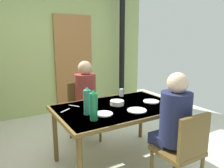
{
  "coord_description": "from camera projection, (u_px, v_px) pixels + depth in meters",
  "views": [
    {
      "loc": [
        -1.14,
        -2.12,
        1.53
      ],
      "look_at": [
        0.18,
        0.12,
        0.98
      ],
      "focal_mm": 34.35,
      "sensor_mm": 36.0,
      "label": 1
    }
  ],
  "objects": [
    {
      "name": "cutlery_knife_near",
      "position": [
        74.0,
        106.0,
        2.59
      ],
      "size": [
        0.1,
        0.13,
        0.0
      ],
      "primitive_type": "cube",
      "rotation": [
        0.0,
        0.0,
        5.32
      ],
      "color": "silver",
      "rests_on": "dining_table"
    },
    {
      "name": "person_far_diner",
      "position": [
        86.0,
        91.0,
        3.08
      ],
      "size": [
        0.3,
        0.37,
        0.77
      ],
      "rotation": [
        0.0,
        0.0,
        3.14
      ],
      "color": "brown",
      "rests_on": "ground_plane"
    },
    {
      "name": "water_bottle_green_near",
      "position": [
        87.0,
        101.0,
        2.28
      ],
      "size": [
        0.08,
        0.08,
        0.3
      ],
      "color": "#33856D",
      "rests_on": "dining_table"
    },
    {
      "name": "person_near_diner",
      "position": [
        174.0,
        117.0,
        2.08
      ],
      "size": [
        0.3,
        0.37,
        0.77
      ],
      "color": "#202547",
      "rests_on": "ground_plane"
    },
    {
      "name": "serving_bowl_center",
      "position": [
        117.0,
        103.0,
        2.63
      ],
      "size": [
        0.17,
        0.17,
        0.05
      ],
      "primitive_type": "cylinder",
      "color": "silver",
      "rests_on": "dining_table"
    },
    {
      "name": "dining_table",
      "position": [
        118.0,
        112.0,
        2.59
      ],
      "size": [
        1.48,
        0.95,
        0.73
      ],
      "color": "brown",
      "rests_on": "ground_plane"
    },
    {
      "name": "chair_near_diner",
      "position": [
        183.0,
        149.0,
        2.03
      ],
      "size": [
        0.4,
        0.4,
        0.87
      ],
      "color": "brown",
      "rests_on": "ground_plane"
    },
    {
      "name": "door_wooden",
      "position": [
        74.0,
        64.0,
        4.53
      ],
      "size": [
        0.8,
        0.05,
        2.0
      ],
      "primitive_type": "cube",
      "color": "#9F6737",
      "rests_on": "ground_plane"
    },
    {
      "name": "chair_far_diner",
      "position": [
        83.0,
        108.0,
        3.26
      ],
      "size": [
        0.4,
        0.4,
        0.87
      ],
      "rotation": [
        0.0,
        0.0,
        3.14
      ],
      "color": "brown",
      "rests_on": "ground_plane"
    },
    {
      "name": "dinner_plate_near_left",
      "position": [
        151.0,
        101.0,
        2.77
      ],
      "size": [
        0.2,
        0.2,
        0.01
      ],
      "primitive_type": "cylinder",
      "color": "white",
      "rests_on": "dining_table"
    },
    {
      "name": "dinner_plate_near_right",
      "position": [
        104.0,
        114.0,
        2.31
      ],
      "size": [
        0.2,
        0.2,
        0.01
      ],
      "primitive_type": "cylinder",
      "color": "white",
      "rests_on": "dining_table"
    },
    {
      "name": "cutlery_fork_near",
      "position": [
        65.0,
        110.0,
        2.43
      ],
      "size": [
        0.13,
        0.09,
        0.0
      ],
      "primitive_type": "cube",
      "rotation": [
        0.0,
        0.0,
        3.71
      ],
      "color": "silver",
      "rests_on": "dining_table"
    },
    {
      "name": "water_bottle_green_far",
      "position": [
        94.0,
        106.0,
        2.12
      ],
      "size": [
        0.08,
        0.08,
        0.31
      ],
      "color": "#1D7A48",
      "rests_on": "dining_table"
    },
    {
      "name": "dinner_plate_far_center",
      "position": [
        137.0,
        110.0,
        2.42
      ],
      "size": [
        0.22,
        0.22,
        0.01
      ],
      "primitive_type": "cylinder",
      "color": "white",
      "rests_on": "dining_table"
    },
    {
      "name": "ground_plane",
      "position": [
        104.0,
        164.0,
        2.66
      ],
      "size": [
        5.89,
        5.89,
        0.0
      ],
      "primitive_type": "plane",
      "color": "beige"
    },
    {
      "name": "stove_pipe_column",
      "position": [
        122.0,
        46.0,
        4.74
      ],
      "size": [
        0.12,
        0.12,
        2.71
      ],
      "primitive_type": "cylinder",
      "color": "black",
      "rests_on": "ground_plane"
    },
    {
      "name": "drinking_glass_by_near_diner",
      "position": [
        121.0,
        93.0,
        3.02
      ],
      "size": [
        0.06,
        0.06,
        0.11
      ],
      "primitive_type": "cylinder",
      "color": "silver",
      "rests_on": "dining_table"
    },
    {
      "name": "wall_back",
      "position": [
        50.0,
        47.0,
        4.29
      ],
      "size": [
        4.35,
        0.1,
        2.71
      ],
      "primitive_type": "cube",
      "color": "#A4B76E",
      "rests_on": "ground_plane"
    }
  ]
}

